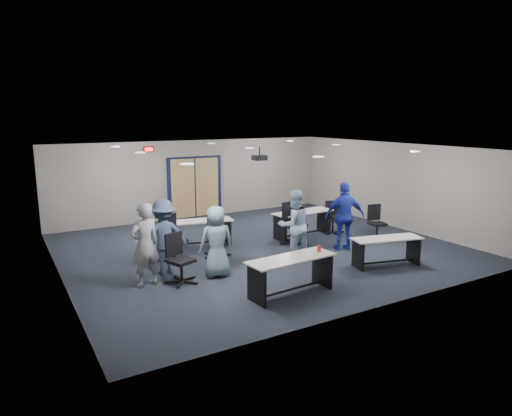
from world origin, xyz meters
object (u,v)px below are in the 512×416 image
table_front_left (291,269)px  person_plaid (216,241)px  table_front_right (386,247)px  chair_back_b (216,236)px  chair_loose_right (377,222)px  person_gray (145,245)px  chair_loose_left (181,259)px  person_lightblue (294,225)px  person_navy (344,216)px  chair_back_c (295,224)px  person_back (164,237)px  table_back_left (200,229)px  table_back_right (303,219)px  chair_back_d (333,218)px  chair_back_a (174,239)px

table_front_left → person_plaid: 1.93m
table_front_right → chair_back_b: 4.18m
chair_loose_right → person_gray: (-6.91, -0.28, 0.39)m
chair_loose_left → person_lightblue: (3.03, 0.17, 0.34)m
chair_back_b → person_navy: size_ratio=0.58×
person_navy → chair_back_b: bearing=3.0°
table_front_right → chair_back_c: size_ratio=1.50×
person_plaid → person_navy: 3.83m
person_back → chair_back_c: bearing=-170.0°
table_front_left → chair_loose_right: 5.02m
table_back_left → table_back_right: table_back_right is taller
chair_back_b → chair_loose_right: bearing=11.5°
chair_loose_right → person_lightblue: size_ratio=0.57×
chair_loose_left → person_back: bearing=76.7°
chair_loose_left → person_lightblue: person_lightblue is taller
chair_back_c → chair_back_d: bearing=3.2°
table_front_left → chair_back_c: 3.63m
chair_back_c → person_gray: size_ratio=0.66×
table_front_right → person_plaid: 4.08m
table_front_right → person_gray: size_ratio=0.99×
chair_back_a → chair_back_b: (1.08, -0.14, -0.05)m
table_front_right → person_lightblue: size_ratio=1.01×
person_back → table_front_left: bearing=129.2°
table_back_right → person_plaid: bearing=-157.5°
person_lightblue → person_navy: (1.63, 0.01, 0.04)m
table_back_right → person_back: size_ratio=1.13×
chair_loose_right → table_back_left: bearing=171.0°
chair_loose_right → person_navy: (-1.54, -0.33, 0.42)m
table_front_left → person_back: 3.10m
chair_back_c → chair_loose_right: 2.50m
chair_back_d → person_navy: size_ratio=0.53×
person_plaid → person_back: person_back is taller
table_front_right → table_back_right: table_back_right is taller
chair_back_a → person_plaid: size_ratio=0.73×
chair_back_c → person_gray: bearing=-178.7°
table_front_right → person_gray: person_gray is taller
chair_back_b → chair_back_d: chair_back_b is taller
table_front_left → chair_back_c: bearing=49.6°
chair_back_c → chair_loose_left: 4.01m
chair_back_d → chair_back_b: bearing=-149.8°
chair_back_a → person_back: size_ratio=0.68×
chair_back_b → person_navy: bearing=1.6°
table_front_right → chair_back_c: (-0.85, 2.60, 0.12)m
chair_back_a → chair_loose_right: bearing=-23.4°
chair_back_d → person_plaid: person_plaid is taller
chair_back_a → person_gray: person_gray is taller
table_front_right → person_back: (-4.76, 2.16, 0.38)m
chair_back_c → person_plaid: size_ratio=0.74×
person_navy → person_back: size_ratio=1.07×
chair_back_a → person_navy: bearing=-30.7°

